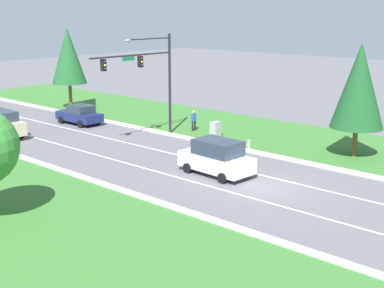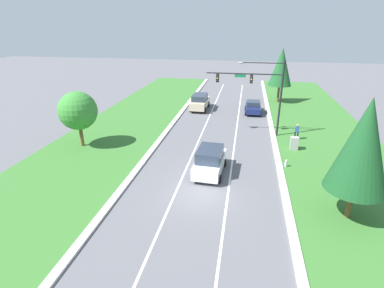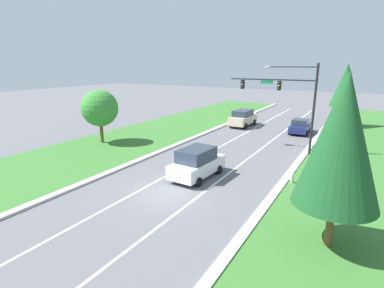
# 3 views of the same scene
# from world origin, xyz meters

# --- Properties ---
(ground_plane) EXTENTS (160.00, 160.00, 0.00)m
(ground_plane) POSITION_xyz_m (0.00, 0.00, 0.00)
(ground_plane) COLOR #5B5B60
(curb_strip_right) EXTENTS (0.50, 90.00, 0.15)m
(curb_strip_right) POSITION_xyz_m (5.65, 0.00, 0.07)
(curb_strip_right) COLOR beige
(curb_strip_right) RESTS_ON ground_plane
(curb_strip_left) EXTENTS (0.50, 90.00, 0.15)m
(curb_strip_left) POSITION_xyz_m (-5.65, 0.00, 0.07)
(curb_strip_left) COLOR beige
(curb_strip_left) RESTS_ON ground_plane
(grass_verge_right) EXTENTS (10.00, 90.00, 0.08)m
(grass_verge_right) POSITION_xyz_m (10.90, 0.00, 0.04)
(grass_verge_right) COLOR #38702D
(grass_verge_right) RESTS_ON ground_plane
(grass_verge_left) EXTENTS (10.00, 90.00, 0.08)m
(grass_verge_left) POSITION_xyz_m (-10.90, 0.00, 0.04)
(grass_verge_left) COLOR #38702D
(grass_verge_left) RESTS_ON ground_plane
(lane_stripe_inner_left) EXTENTS (0.14, 81.00, 0.01)m
(lane_stripe_inner_left) POSITION_xyz_m (-1.80, 0.00, 0.00)
(lane_stripe_inner_left) COLOR white
(lane_stripe_inner_left) RESTS_ON ground_plane
(lane_stripe_inner_right) EXTENTS (0.14, 81.00, 0.01)m
(lane_stripe_inner_right) POSITION_xyz_m (1.80, 0.00, 0.00)
(lane_stripe_inner_right) COLOR white
(lane_stripe_inner_right) RESTS_ON ground_plane
(traffic_signal_mast) EXTENTS (7.57, 0.41, 7.71)m
(traffic_signal_mast) POSITION_xyz_m (3.82, 12.97, 5.14)
(traffic_signal_mast) COLOR black
(traffic_signal_mast) RESTS_ON ground_plane
(navy_sedan) EXTENTS (2.11, 4.28, 1.64)m
(navy_sedan) POSITION_xyz_m (3.59, 21.33, 0.81)
(navy_sedan) COLOR navy
(navy_sedan) RESTS_ON ground_plane
(champagne_suv) EXTENTS (2.26, 5.01, 2.07)m
(champagne_suv) POSITION_xyz_m (-3.52, 21.88, 1.07)
(champagne_suv) COLOR beige
(champagne_suv) RESTS_ON ground_plane
(white_suv) EXTENTS (2.39, 4.61, 2.08)m
(white_suv) POSITION_xyz_m (0.15, 3.52, 1.04)
(white_suv) COLOR white
(white_suv) RESTS_ON ground_plane
(utility_cabinet) EXTENTS (0.70, 0.60, 1.27)m
(utility_cabinet) POSITION_xyz_m (7.25, 9.43, 0.64)
(utility_cabinet) COLOR #9E9E99
(utility_cabinet) RESTS_ON ground_plane
(pedestrian) EXTENTS (0.40, 0.26, 1.69)m
(pedestrian) POSITION_xyz_m (7.82, 12.13, 0.94)
(pedestrian) COLOR black
(pedestrian) RESTS_ON ground_plane
(fire_hydrant) EXTENTS (0.34, 0.20, 0.70)m
(fire_hydrant) POSITION_xyz_m (6.16, 5.56, 0.34)
(fire_hydrant) COLOR #B7B7BC
(fire_hydrant) RESTS_ON ground_plane
(conifer_near_right_tree) EXTENTS (3.30, 3.30, 7.83)m
(conifer_near_right_tree) POSITION_xyz_m (7.26, 27.69, 5.17)
(conifer_near_right_tree) COLOR brown
(conifer_near_right_tree) RESTS_ON ground_plane
(oak_near_left_tree) EXTENTS (3.53, 3.53, 5.28)m
(oak_near_left_tree) POSITION_xyz_m (-12.49, 6.79, 3.50)
(oak_near_left_tree) COLOR brown
(oak_near_left_tree) RESTS_ON ground_plane
(conifer_far_right_tree) EXTENTS (3.40, 3.40, 7.46)m
(conifer_far_right_tree) POSITION_xyz_m (9.07, -0.82, 4.72)
(conifer_far_right_tree) COLOR brown
(conifer_far_right_tree) RESTS_ON ground_plane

